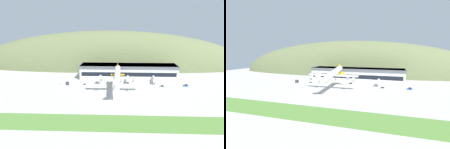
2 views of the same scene
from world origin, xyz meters
The scene contains 15 objects.
ground_plane centered at (0.00, 0.00, 0.00)m, with size 405.31×405.31×0.00m, color #B7B5AF.
grass_strip_foreground centered at (0.00, -48.41, 0.04)m, with size 364.78×20.06×0.08m, color #568438.
hill_backdrop centered at (-12.44, 98.46, 0.00)m, with size 320.44×63.48×85.73m, color #667047.
terminal_building centered at (9.23, 47.76, 7.42)m, with size 90.41×20.86×13.11m.
jetway_0 centered at (-16.37, 30.48, 3.99)m, with size 3.38×13.29×5.43m.
jetway_1 centered at (8.40, 31.00, 3.99)m, with size 3.38×12.32×5.43m.
jetway_2 centered at (31.43, 30.62, 3.99)m, with size 3.38×13.02×5.43m.
cargo_airplane centered at (-0.33, 3.31, 12.04)m, with size 39.66×51.44×12.42m.
service_car_0 centered at (35.94, 18.71, 0.65)m, with size 4.18×1.89×1.58m.
service_car_1 centered at (8.12, 25.89, 0.65)m, with size 3.90×2.04×1.58m.
service_car_2 centered at (56.20, 22.47, 0.69)m, with size 3.96×2.11×1.67m.
service_car_3 centered at (-28.05, 20.89, 0.60)m, with size 3.72×1.84×1.44m.
fuel_truck centered at (-45.36, 22.06, 1.49)m, with size 7.03×2.62×3.15m.
traffic_cone_0 centered at (-1.44, 15.11, 0.28)m, with size 0.52×0.52×0.58m.
traffic_cone_1 centered at (-12.05, 11.10, 0.28)m, with size 0.52×0.52×0.58m.
Camera 2 is at (44.51, -120.31, 29.37)m, focal length 28.00 mm.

